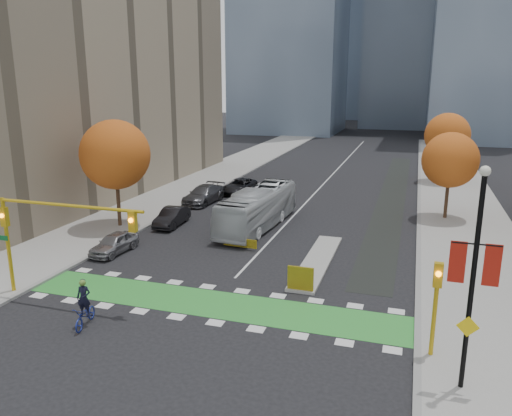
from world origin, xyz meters
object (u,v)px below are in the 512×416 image
Objects in this scene: parked_car_a at (114,243)px; parked_car_d at (239,186)px; parked_car_b at (172,217)px; banner_lamppost at (474,272)px; parked_car_c at (203,195)px; tree_east_far at (447,135)px; bus at (258,208)px; hazard_board at (300,278)px; cyclist at (85,311)px; tree_east_near at (450,160)px; traffic_signal_west at (46,224)px; traffic_signal_east at (436,295)px; tree_west at (115,155)px.

parked_car_a is 0.77× the size of parked_car_d.
parked_car_a is 0.92× the size of parked_car_b.
banner_lamppost is 1.51× the size of parked_car_c.
parked_car_a is 6.94m from parked_car_b.
bus is at bearing -122.12° from tree_east_far.
parked_car_d is at bearing 120.58° from bus.
cyclist reaches higher than hazard_board.
traffic_signal_west is (-19.93, -22.51, -0.83)m from tree_east_near.
traffic_signal_east is 0.96× the size of parked_car_b.
tree_east_near is at bearing -91.79° from tree_east_far.
hazard_board is 8.26m from traffic_signal_east.
traffic_signal_east is 19.98m from bus.
hazard_board is 10.76m from banner_lamppost.
parked_car_b is at bearing 91.64° from traffic_signal_west.
bus reaches higher than cyclist.
banner_lamppost is (7.50, -6.70, 3.81)m from hazard_board.
parked_car_a is at bearing -143.86° from tree_east_near.
hazard_board is 0.13× the size of bus.
parked_car_c is (-1.07, 21.70, -3.24)m from traffic_signal_west.
parked_car_a is at bearing 104.00° from cyclist.
tree_east_near reaches higher than traffic_signal_west.
bus is (-14.33, -22.82, -3.71)m from tree_east_far.
parked_car_d is (-17.76, 26.70, -2.03)m from traffic_signal_east.
cyclist is at bearing -60.94° from parked_car_a.
traffic_signal_east reaches higher than parked_car_b.
parked_car_d is (1.74, 5.00, -0.09)m from parked_car_c.
parked_car_a is (-21.50, -31.34, -4.57)m from tree_east_far.
cyclist is 0.21× the size of bus.
hazard_board reaches higher than parked_car_b.
cyclist is at bearing -80.19° from parked_car_b.
tree_east_far reaches higher than hazard_board.
traffic_signal_west reaches higher than bus.
cyclist is at bearing -142.14° from hazard_board.
tree_east_far is 3.38× the size of cyclist.
parked_car_b is at bearing 143.22° from traffic_signal_east.
parked_car_a is 14.53m from parked_car_c.
parked_car_d is at bearing 88.04° from parked_car_a.
parked_car_c is (-19.50, 21.70, -1.94)m from traffic_signal_east.
parked_car_c is at bearing 91.59° from parked_car_b.
tree_east_near is 1.39× the size of parked_car_d.
hazard_board is at bearing -48.28° from parked_car_c.
tree_west is 16.97m from cyclist.
tree_east_far is 43.61m from traffic_signal_west.
traffic_signal_west is 2.08× the size of traffic_signal_east.
banner_lamppost is at bearing -12.08° from cyclist.
parked_car_d is (-2.69, 28.65, -0.05)m from cyclist.
tree_west reaches higher than tree_east_far.
parked_car_b is at bearing 87.63° from parked_car_a.
parked_car_a is at bearing -125.80° from bus.
cyclist is at bearing -112.87° from tree_east_far.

